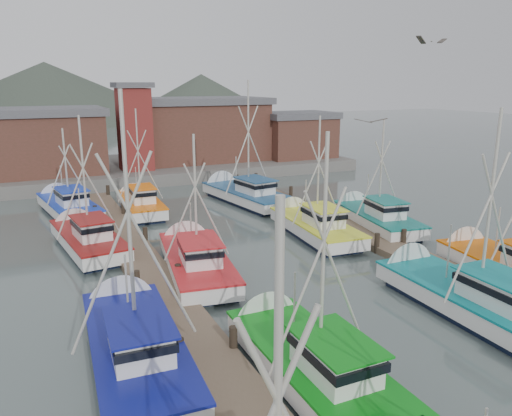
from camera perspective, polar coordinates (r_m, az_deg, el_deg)
name	(u,v)px	position (r m, az deg, el deg)	size (l,w,h in m)	color
ground	(339,305)	(23.19, 9.52, -10.88)	(260.00, 260.00, 0.00)	#43514D
dock_left	(164,294)	(23.82, -10.52, -9.68)	(2.30, 46.00, 1.50)	brown
dock_right	(401,252)	(30.14, 16.23, -4.86)	(2.30, 46.00, 1.50)	brown
quay	(148,168)	(56.26, -12.26, 4.49)	(44.00, 16.00, 1.20)	slate
shed_left	(36,141)	(52.45, -23.82, 7.06)	(12.72, 8.48, 6.20)	brown
shed_center	(199,128)	(57.36, -6.56, 9.02)	(14.84, 9.54, 6.90)	brown
shed_right	(297,134)	(59.20, 4.66, 8.40)	(8.48, 6.36, 5.20)	brown
lookout_tower	(134,126)	(51.36, -13.72, 9.09)	(3.60, 3.60, 8.50)	maroon
distant_hills	(18,122)	(140.09, -25.56, 8.82)	(175.00, 140.00, 42.00)	#3F483C
boat_4	(308,361)	(17.55, 5.97, -17.00)	(3.70, 9.21, 9.18)	black
boat_5	(464,296)	(23.94, 22.69, -9.24)	(3.98, 10.17, 9.75)	black
boat_6	(134,341)	(19.09, -13.79, -14.59)	(4.26, 9.78, 10.42)	black
boat_7	(509,267)	(28.32, 26.90, -6.08)	(4.18, 9.63, 10.40)	black
boat_8	(195,259)	(26.62, -6.99, -5.85)	(4.23, 9.64, 8.15)	black
boat_9	(312,225)	(32.86, 6.38, -1.93)	(3.59, 9.36, 8.58)	black
boat_10	(86,238)	(31.66, -18.83, -3.25)	(3.81, 9.17, 8.74)	black
boat_11	(373,217)	(35.57, 13.23, -0.98)	(4.14, 9.24, 8.23)	black
boat_12	(139,203)	(39.54, -13.18, 0.54)	(3.41, 8.39, 8.55)	black
boat_13	(243,194)	(41.80, -1.46, 1.65)	(4.67, 10.82, 10.94)	black
boat_14	(67,205)	(40.45, -20.77, 0.28)	(4.23, 9.57, 7.34)	black
gull_near	(432,41)	(16.02, 19.43, 17.53)	(1.49, 0.65, 0.24)	gray
gull_far	(371,121)	(21.76, 13.01, 9.64)	(1.53, 0.66, 0.24)	gray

